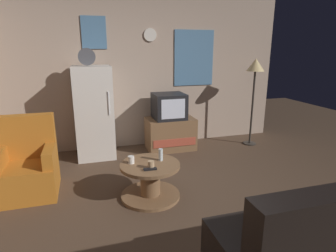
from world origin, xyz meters
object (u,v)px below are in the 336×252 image
at_px(crt_tv, 169,106).
at_px(fridge, 94,112).
at_px(coffee_table, 150,180).
at_px(wine_glass, 161,155).
at_px(standing_lamp, 255,72).
at_px(mug_ceramic_white, 131,160).
at_px(couch, 328,244).
at_px(tv_stand, 170,134).
at_px(armchair, 28,167).
at_px(mug_ceramic_tan, 151,165).
at_px(remote_control, 150,169).

bearing_deg(crt_tv, fridge, 178.80).
bearing_deg(coffee_table, fridge, 109.19).
height_order(coffee_table, wine_glass, wine_glass).
height_order(fridge, standing_lamp, fridge).
xyz_separation_m(mug_ceramic_white, couch, (1.23, -1.71, -0.17)).
height_order(tv_stand, coffee_table, tv_stand).
height_order(fridge, armchair, fridge).
height_order(mug_ceramic_tan, remote_control, mug_ceramic_tan).
bearing_deg(wine_glass, armchair, 162.67).
bearing_deg(armchair, coffee_table, -21.19).
xyz_separation_m(wine_glass, mug_ceramic_tan, (-0.17, -0.20, -0.03)).
relative_size(wine_glass, armchair, 0.16).
height_order(tv_stand, mug_ceramic_tan, tv_stand).
xyz_separation_m(coffee_table, couch, (1.02, -1.64, 0.09)).
relative_size(mug_ceramic_white, couch, 0.05).
xyz_separation_m(tv_stand, remote_control, (-0.78, -1.76, 0.16)).
bearing_deg(tv_stand, mug_ceramic_white, -122.33).
bearing_deg(remote_control, wine_glass, 54.23).
xyz_separation_m(crt_tv, mug_ceramic_white, (-0.93, -1.51, -0.31)).
bearing_deg(wine_glass, crt_tv, 69.66).
bearing_deg(coffee_table, crt_tv, 65.75).
bearing_deg(standing_lamp, coffee_table, -148.11).
relative_size(standing_lamp, armchair, 1.66).
relative_size(standing_lamp, couch, 0.94).
xyz_separation_m(tv_stand, couch, (0.28, -3.22, 0.03)).
bearing_deg(mug_ceramic_white, couch, -54.21).
xyz_separation_m(coffee_table, remote_control, (-0.04, -0.18, 0.23)).
xyz_separation_m(crt_tv, wine_glass, (-0.56, -1.52, -0.28)).
height_order(standing_lamp, remote_control, standing_lamp).
bearing_deg(remote_control, mug_ceramic_white, 126.85).
xyz_separation_m(crt_tv, standing_lamp, (1.56, -0.17, 0.57)).
bearing_deg(crt_tv, coffee_table, -114.25).
bearing_deg(mug_ceramic_white, coffee_table, -19.93).
bearing_deg(standing_lamp, crt_tv, 173.74).
distance_m(standing_lamp, remote_control, 2.95).
relative_size(tv_stand, standing_lamp, 0.53).
height_order(wine_glass, mug_ceramic_white, wine_glass).
relative_size(coffee_table, armchair, 0.75).
bearing_deg(wine_glass, mug_ceramic_tan, -130.39).
xyz_separation_m(mug_ceramic_tan, remote_control, (-0.02, -0.04, -0.03)).
relative_size(fridge, coffee_table, 2.46).
relative_size(coffee_table, remote_control, 4.80).
xyz_separation_m(remote_control, armchair, (-1.39, 0.73, -0.11)).
bearing_deg(standing_lamp, tv_stand, 173.59).
bearing_deg(remote_control, tv_stand, 68.67).
distance_m(fridge, coffee_table, 1.79).
bearing_deg(coffee_table, tv_stand, 64.93).
distance_m(crt_tv, standing_lamp, 1.67).
distance_m(mug_ceramic_white, mug_ceramic_tan, 0.29).
xyz_separation_m(tv_stand, wine_glass, (-0.59, -1.52, 0.23)).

